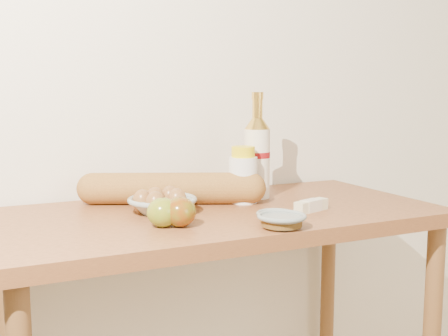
{
  "coord_description": "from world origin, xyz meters",
  "views": [
    {
      "loc": [
        -0.63,
        -0.19,
        1.22
      ],
      "look_at": [
        0.0,
        1.15,
        1.02
      ],
      "focal_mm": 45.0,
      "sensor_mm": 36.0,
      "label": 1
    }
  ],
  "objects_px": {
    "table": "(219,254)",
    "cream_bottle": "(243,177)",
    "bourbon_bottle": "(257,155)",
    "baguette": "(172,188)",
    "egg_bowl": "(162,203)"
  },
  "relations": [
    {
      "from": "table",
      "to": "cream_bottle",
      "type": "relative_size",
      "value": 7.28
    },
    {
      "from": "bourbon_bottle",
      "to": "baguette",
      "type": "height_order",
      "value": "bourbon_bottle"
    },
    {
      "from": "bourbon_bottle",
      "to": "egg_bowl",
      "type": "relative_size",
      "value": 1.39
    },
    {
      "from": "table",
      "to": "egg_bowl",
      "type": "distance_m",
      "value": 0.22
    },
    {
      "from": "bourbon_bottle",
      "to": "egg_bowl",
      "type": "bearing_deg",
      "value": -158.05
    },
    {
      "from": "cream_bottle",
      "to": "egg_bowl",
      "type": "height_order",
      "value": "cream_bottle"
    },
    {
      "from": "table",
      "to": "cream_bottle",
      "type": "xyz_separation_m",
      "value": [
        0.11,
        0.07,
        0.2
      ]
    },
    {
      "from": "bourbon_bottle",
      "to": "baguette",
      "type": "distance_m",
      "value": 0.28
    },
    {
      "from": "egg_bowl",
      "to": "baguette",
      "type": "bearing_deg",
      "value": 57.09
    },
    {
      "from": "baguette",
      "to": "bourbon_bottle",
      "type": "bearing_deg",
      "value": 19.13
    },
    {
      "from": "table",
      "to": "baguette",
      "type": "relative_size",
      "value": 2.24
    },
    {
      "from": "bourbon_bottle",
      "to": "baguette",
      "type": "relative_size",
      "value": 0.6
    },
    {
      "from": "cream_bottle",
      "to": "table",
      "type": "bearing_deg",
      "value": -172.46
    },
    {
      "from": "egg_bowl",
      "to": "baguette",
      "type": "distance_m",
      "value": 0.12
    },
    {
      "from": "cream_bottle",
      "to": "baguette",
      "type": "xyz_separation_m",
      "value": [
        -0.2,
        0.07,
        -0.03
      ]
    }
  ]
}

